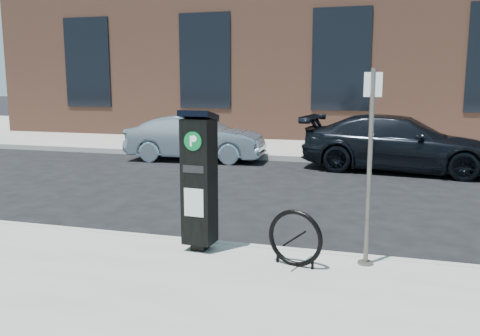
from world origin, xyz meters
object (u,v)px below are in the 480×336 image
at_px(sign_pole, 369,170).
at_px(car_silver, 196,138).
at_px(parking_kiosk, 199,179).
at_px(bike_rack, 295,238).
at_px(car_dark, 399,143).

distance_m(sign_pole, car_silver, 9.27).
distance_m(parking_kiosk, sign_pole, 2.05).
xyz_separation_m(bike_rack, car_dark, (1.22, 7.81, 0.23)).
bearing_deg(parking_kiosk, bike_rack, -6.21).
bearing_deg(sign_pole, parking_kiosk, -176.84).
bearing_deg(car_silver, bike_rack, -156.10).
distance_m(bike_rack, car_dark, 7.91).
xyz_separation_m(bike_rack, car_silver, (-4.35, 7.99, 0.17)).
relative_size(parking_kiosk, bike_rack, 2.63).
relative_size(parking_kiosk, car_dark, 0.36).
xyz_separation_m(sign_pole, bike_rack, (-0.78, -0.29, -0.79)).
distance_m(sign_pole, car_dark, 7.56).
height_order(sign_pole, bike_rack, sign_pole).
xyz_separation_m(sign_pole, car_silver, (-5.13, 7.70, -0.62)).
distance_m(parking_kiosk, bike_rack, 1.40).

